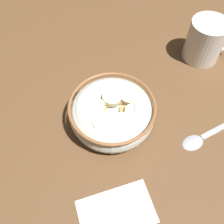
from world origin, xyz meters
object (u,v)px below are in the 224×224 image
at_px(spoon, 205,136).
at_px(folded_napkin, 116,211).
at_px(coffee_mug, 206,41).
at_px(cereal_bowl, 112,113).

relative_size(spoon, folded_napkin, 1.38).
xyz_separation_m(spoon, coffee_mug, (0.03, 0.20, 0.04)).
height_order(spoon, coffee_mug, coffee_mug).
xyz_separation_m(coffee_mug, folded_napkin, (-0.19, -0.33, -0.04)).
bearing_deg(cereal_bowl, spoon, -11.23).
height_order(cereal_bowl, coffee_mug, coffee_mug).
relative_size(coffee_mug, folded_napkin, 0.94).
bearing_deg(cereal_bowl, folded_napkin, -87.77).
bearing_deg(coffee_mug, folded_napkin, -119.93).
distance_m(cereal_bowl, coffee_mug, 0.26).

